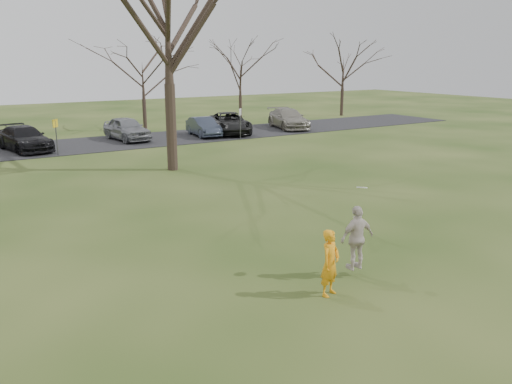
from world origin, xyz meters
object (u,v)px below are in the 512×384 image
car_7 (288,119)px  catching_play (357,238)px  car_3 (24,138)px  car_4 (127,129)px  car_5 (204,127)px  player_defender (330,263)px  car_6 (229,123)px  big_tree (167,22)px

car_7 → catching_play: catching_play is taller
car_7 → car_3: bearing=-165.1°
car_4 → car_5: size_ratio=1.13×
player_defender → car_4: (3.83, 25.68, 0.01)m
catching_play → car_6: bearing=67.8°
car_5 → catching_play: size_ratio=1.85×
player_defender → big_tree: bearing=59.8°
car_4 → car_5: 5.30m
car_3 → car_7: size_ratio=0.96×
player_defender → car_6: bearing=45.2°
player_defender → car_3: 25.06m
car_4 → car_5: bearing=-17.5°
car_4 → big_tree: 12.23m
player_defender → car_4: 25.96m
car_7 → catching_play: 28.84m
car_5 → catching_play: catching_play is taller
car_6 → big_tree: (-8.63, -9.64, 6.20)m
player_defender → car_7: size_ratio=0.31×
catching_play → car_4: bearing=84.2°
car_7 → big_tree: bearing=-130.3°
car_5 → big_tree: 13.04m
car_3 → catching_play: catching_play is taller
car_3 → car_7: 19.25m
car_7 → big_tree: 18.12m
car_3 → car_5: bearing=-12.8°
car_5 → car_7: (7.54, 0.30, 0.09)m
car_5 → big_tree: size_ratio=0.29×
car_5 → car_3: bearing=-174.7°
player_defender → car_3: (-2.68, 24.92, -0.04)m
car_4 → big_tree: bearing=-102.9°
car_7 → player_defender: bearing=-108.8°
car_6 → catching_play: size_ratio=2.52×
car_4 → car_7: bearing=-9.5°
car_4 → player_defender: bearing=-104.7°
car_5 → catching_play: (-7.75, -24.14, 0.33)m
player_defender → big_tree: (2.60, 15.21, 6.20)m
car_3 → big_tree: bearing=-72.9°
player_defender → big_tree: size_ratio=0.11×
big_tree → car_6: bearing=48.2°
car_4 → car_5: (5.20, -1.04, -0.11)m
player_defender → catching_play: catching_play is taller
player_defender → car_3: player_defender is taller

